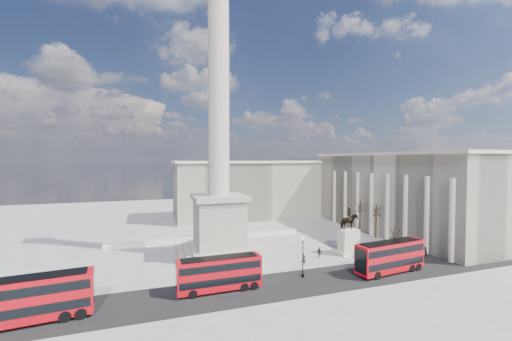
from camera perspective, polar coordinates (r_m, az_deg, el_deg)
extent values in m
plane|color=#9F9C97|center=(52.66, -5.51, -16.87)|extent=(180.00, 180.00, 0.00)
cube|color=black|center=(45.16, 4.18, -20.15)|extent=(120.00, 9.00, 0.01)
cube|color=#AA9F8E|center=(57.15, -6.68, -14.82)|extent=(14.00, 14.00, 1.00)
cube|color=#AA9F8E|center=(56.94, -6.69, -14.09)|extent=(12.00, 12.00, 0.50)
cube|color=#AA9F8E|center=(56.80, -6.69, -13.61)|extent=(10.00, 10.00, 0.50)
cube|color=#AA9F8E|center=(55.81, -6.71, -9.40)|extent=(8.00, 8.00, 8.00)
cube|color=#AA9F8E|center=(55.11, -6.73, -4.92)|extent=(9.00, 9.00, 0.80)
cylinder|color=beige|center=(55.75, -6.80, 13.13)|extent=(3.60, 3.60, 34.00)
cube|color=beige|center=(67.55, -8.65, -12.13)|extent=(40.00, 0.60, 1.10)
cube|color=beige|center=(81.56, 25.19, -3.83)|extent=(18.00, 45.00, 18.00)
cube|color=beige|center=(81.17, 25.28, 2.72)|extent=(19.00, 46.00, 0.60)
cube|color=beige|center=(94.32, 0.84, -3.48)|extent=(50.00, 16.00, 16.00)
cube|color=beige|center=(93.89, 0.84, 1.57)|extent=(51.00, 17.00, 0.60)
cube|color=#B70912|center=(42.24, -36.03, -18.37)|extent=(12.27, 3.97, 4.44)
cube|color=black|center=(42.52, -36.00, -19.37)|extent=(11.79, 3.98, 0.99)
cube|color=black|center=(41.85, -36.06, -16.85)|extent=(11.79, 3.98, 0.99)
cube|color=black|center=(41.52, -36.09, -15.45)|extent=(11.04, 3.58, 0.07)
cylinder|color=black|center=(42.45, -31.18, -21.06)|extent=(1.49, 2.97, 1.20)
cylinder|color=black|center=(42.31, -29.10, -21.11)|extent=(1.49, 2.97, 1.20)
cube|color=#B70912|center=(42.90, -6.67, -18.03)|extent=(10.91, 2.62, 4.00)
cube|color=black|center=(43.15, -6.67, -18.92)|extent=(10.47, 2.67, 0.89)
cube|color=black|center=(42.55, -6.68, -16.68)|extent=(10.47, 2.67, 0.89)
cube|color=black|center=(42.25, -6.68, -15.44)|extent=(9.82, 2.35, 0.06)
cylinder|color=black|center=(42.97, -11.65, -20.60)|extent=(1.12, 2.61, 1.09)
cylinder|color=black|center=(44.27, -2.57, -19.87)|extent=(1.12, 2.61, 1.09)
cylinder|color=black|center=(44.63, -0.86, -19.67)|extent=(1.12, 2.61, 1.09)
cube|color=#B70912|center=(52.80, 23.19, -14.13)|extent=(11.82, 3.96, 4.27)
cube|color=black|center=(53.01, 23.18, -14.92)|extent=(11.37, 3.97, 0.95)
cube|color=black|center=(52.50, 23.20, -12.94)|extent=(11.37, 3.97, 0.95)
cube|color=black|center=(52.24, 23.22, -11.84)|extent=(10.64, 3.56, 0.06)
cylinder|color=black|center=(50.70, 20.15, -17.05)|extent=(1.47, 2.87, 1.16)
cylinder|color=black|center=(55.72, 25.46, -15.36)|extent=(1.47, 2.87, 1.16)
cylinder|color=black|center=(56.76, 26.38, -15.05)|extent=(1.47, 2.87, 1.16)
cylinder|color=black|center=(48.32, 8.51, -18.37)|extent=(0.39, 0.39, 0.45)
cylinder|color=black|center=(47.52, 8.52, -15.59)|extent=(0.14, 0.14, 5.37)
cylinder|color=black|center=(46.80, 8.54, -12.56)|extent=(0.27, 0.27, 0.27)
sphere|color=silver|center=(46.72, 8.54, -12.19)|extent=(0.50, 0.50, 0.50)
cube|color=beige|center=(60.53, 16.50, -14.16)|extent=(4.07, 3.06, 0.51)
cube|color=beige|center=(60.01, 16.52, -12.34)|extent=(3.26, 2.24, 4.48)
imported|color=black|center=(59.22, 16.55, -8.95)|extent=(3.43, 1.91, 2.75)
cylinder|color=black|center=(58.93, 16.57, -7.35)|extent=(0.51, 0.51, 1.22)
sphere|color=black|center=(58.81, 16.58, -6.63)|extent=(0.37, 0.37, 0.37)
cylinder|color=#332319|center=(55.31, 23.89, -12.58)|extent=(0.26, 0.26, 6.53)
cylinder|color=#332319|center=(73.34, 20.98, -8.61)|extent=(0.34, 0.34, 7.34)
cylinder|color=#332319|center=(77.19, 18.38, -8.02)|extent=(0.32, 0.32, 7.43)
imported|color=black|center=(53.04, 8.67, -15.68)|extent=(0.73, 0.53, 1.87)
imported|color=black|center=(63.96, 28.38, -12.87)|extent=(0.86, 0.68, 1.74)
imported|color=black|center=(57.02, 11.45, -14.42)|extent=(1.14, 1.07, 1.89)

